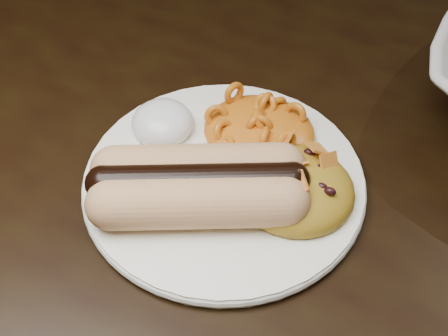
% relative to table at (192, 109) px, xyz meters
% --- Properties ---
extents(table, '(1.60, 0.90, 0.75)m').
position_rel_table_xyz_m(table, '(0.00, 0.00, 0.00)').
color(table, black).
rests_on(table, floor).
extents(plate, '(0.23, 0.23, 0.01)m').
position_rel_table_xyz_m(plate, '(0.11, -0.16, 0.10)').
color(plate, white).
rests_on(plate, table).
extents(hotdog, '(0.14, 0.12, 0.04)m').
position_rel_table_xyz_m(hotdog, '(0.11, -0.19, 0.12)').
color(hotdog, tan).
rests_on(hotdog, plate).
extents(mac_and_cheese, '(0.10, 0.10, 0.04)m').
position_rel_table_xyz_m(mac_and_cheese, '(0.12, -0.10, 0.12)').
color(mac_and_cheese, orange).
rests_on(mac_and_cheese, plate).
extents(sour_cream, '(0.06, 0.06, 0.03)m').
position_rel_table_xyz_m(sour_cream, '(0.04, -0.13, 0.12)').
color(sour_cream, white).
rests_on(sour_cream, plate).
extents(taco_salad, '(0.09, 0.09, 0.04)m').
position_rel_table_xyz_m(taco_salad, '(0.17, -0.15, 0.12)').
color(taco_salad, '#C74813').
rests_on(taco_salad, plate).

